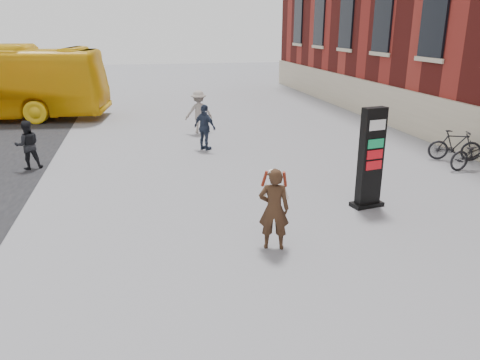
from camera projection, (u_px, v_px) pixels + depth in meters
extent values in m
plane|color=#9E9EA3|center=(238.00, 240.00, 10.19)|extent=(100.00, 100.00, 0.00)
cube|color=beige|center=(453.00, 126.00, 17.38)|extent=(0.18, 44.00, 1.80)
cube|color=black|center=(371.00, 158.00, 11.69)|extent=(0.65, 0.36, 2.56)
cube|color=black|center=(367.00, 204.00, 12.08)|extent=(0.88, 0.55, 0.10)
cube|color=white|center=(374.00, 124.00, 11.42)|extent=(0.51, 0.37, 0.26)
cube|color=#107946|center=(372.00, 142.00, 11.56)|extent=(0.51, 0.37, 0.23)
cube|color=#A80E15|center=(371.00, 153.00, 11.65)|extent=(0.51, 0.37, 0.23)
cube|color=#A80E15|center=(370.00, 164.00, 11.74)|extent=(0.51, 0.37, 0.23)
imported|color=black|center=(274.00, 209.00, 9.56)|extent=(0.73, 0.58, 1.74)
cylinder|color=white|center=(275.00, 172.00, 9.31)|extent=(0.24, 0.24, 0.06)
cone|color=white|center=(284.00, 191.00, 9.69)|extent=(0.29, 0.25, 0.42)
cylinder|color=maroon|center=(285.00, 179.00, 9.61)|extent=(0.16, 0.13, 0.36)
cone|color=white|center=(264.00, 190.00, 9.72)|extent=(0.25, 0.29, 0.42)
cylinder|color=maroon|center=(265.00, 179.00, 9.64)|extent=(0.13, 0.17, 0.36)
imported|color=black|center=(28.00, 145.00, 15.01)|extent=(0.90, 0.79, 1.58)
imported|color=gray|center=(199.00, 112.00, 20.10)|extent=(1.22, 0.77, 1.81)
imported|color=#283246|center=(205.00, 127.00, 17.31)|extent=(0.95, 1.03, 1.70)
imported|color=black|center=(476.00, 154.00, 15.04)|extent=(2.02, 0.84, 1.04)
imported|color=black|center=(455.00, 145.00, 16.03)|extent=(1.81, 1.12, 1.05)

